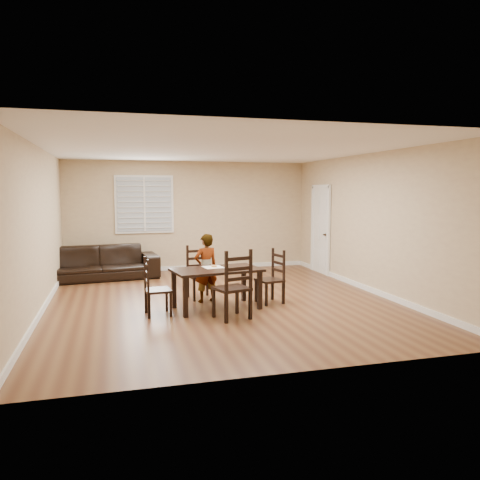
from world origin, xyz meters
name	(u,v)px	position (x,y,z in m)	size (l,w,h in m)	color
ground	(221,300)	(0.00, 0.00, 0.00)	(7.00, 7.00, 0.00)	brown
room	(220,200)	(0.04, 0.18, 1.81)	(6.04, 7.04, 2.72)	#C9B387
dining_table	(217,274)	(-0.19, -0.54, 0.59)	(1.56, 1.02, 0.68)	black
chair_near	(199,274)	(-0.33, 0.38, 0.44)	(0.50, 0.48, 0.98)	black
chair_far	(236,288)	(-0.06, -1.33, 0.50)	(0.60, 0.58, 1.09)	black
chair_left	(151,289)	(-1.29, -0.70, 0.42)	(0.41, 0.44, 0.93)	black
chair_right	(275,278)	(0.91, -0.37, 0.43)	(0.48, 0.50, 0.95)	black
child	(206,268)	(-0.27, -0.02, 0.61)	(0.45, 0.29, 1.22)	gray
napkin	(213,267)	(-0.22, -0.38, 0.68)	(0.32, 0.32, 0.00)	beige
donut	(214,266)	(-0.20, -0.38, 0.70)	(0.10, 0.10, 0.04)	#BF8244
sofa	(100,263)	(-2.16, 2.72, 0.37)	(2.54, 0.99, 0.74)	black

